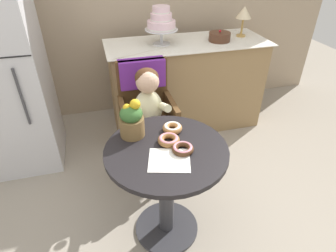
{
  "coord_description": "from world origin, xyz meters",
  "views": [
    {
      "loc": [
        -0.32,
        -1.24,
        1.73
      ],
      "look_at": [
        0.05,
        0.15,
        0.77
      ],
      "focal_mm": 30.31,
      "sensor_mm": 36.0,
      "label": 1
    }
  ],
  "objects": [
    {
      "name": "ground_plane",
      "position": [
        0.0,
        0.0,
        0.0
      ],
      "size": [
        8.0,
        8.0,
        0.0
      ],
      "primitive_type": "plane",
      "color": "gray"
    },
    {
      "name": "cafe_table",
      "position": [
        0.0,
        0.0,
        0.51
      ],
      "size": [
        0.72,
        0.72,
        0.72
      ],
      "color": "black",
      "rests_on": "ground"
    },
    {
      "name": "wicker_chair",
      "position": [
        0.02,
        0.72,
        0.64
      ],
      "size": [
        0.42,
        0.45,
        0.95
      ],
      "rotation": [
        0.0,
        0.0,
        0.07
      ],
      "color": "brown",
      "rests_on": "ground"
    },
    {
      "name": "seated_child",
      "position": [
        0.02,
        0.57,
        0.68
      ],
      "size": [
        0.27,
        0.32,
        0.73
      ],
      "color": "beige",
      "rests_on": "ground"
    },
    {
      "name": "paper_napkin",
      "position": [
        -0.01,
        -0.11,
        0.72
      ],
      "size": [
        0.27,
        0.25,
        0.0
      ],
      "primitive_type": "cube",
      "rotation": [
        0.0,
        0.0,
        -0.28
      ],
      "color": "white",
      "rests_on": "cafe_table"
    },
    {
      "name": "donut_front",
      "position": [
        0.03,
        0.05,
        0.74
      ],
      "size": [
        0.13,
        0.13,
        0.04
      ],
      "color": "#936033",
      "rests_on": "cafe_table"
    },
    {
      "name": "donut_mid",
      "position": [
        0.08,
        -0.05,
        0.74
      ],
      "size": [
        0.13,
        0.13,
        0.04
      ],
      "color": "#4C2D19",
      "rests_on": "cafe_table"
    },
    {
      "name": "donut_side",
      "position": [
        0.08,
        0.16,
        0.74
      ],
      "size": [
        0.12,
        0.12,
        0.04
      ],
      "color": "#AD7542",
      "rests_on": "cafe_table"
    },
    {
      "name": "flower_vase",
      "position": [
        -0.16,
        0.18,
        0.83
      ],
      "size": [
        0.15,
        0.15,
        0.24
      ],
      "color": "brown",
      "rests_on": "cafe_table"
    },
    {
      "name": "display_counter",
      "position": [
        0.55,
        1.3,
        0.45
      ],
      "size": [
        1.56,
        0.62,
        0.9
      ],
      "color": "#93754C",
      "rests_on": "ground"
    },
    {
      "name": "tiered_cake_stand",
      "position": [
        0.3,
        1.3,
        1.1
      ],
      "size": [
        0.3,
        0.3,
        0.33
      ],
      "color": "silver",
      "rests_on": "display_counter"
    },
    {
      "name": "round_layer_cake",
      "position": [
        0.85,
        1.25,
        0.94
      ],
      "size": [
        0.21,
        0.21,
        0.11
      ],
      "color": "#4C2D1E",
      "rests_on": "display_counter"
    },
    {
      "name": "table_lamp",
      "position": [
        1.12,
        1.34,
        1.12
      ],
      "size": [
        0.15,
        0.15,
        0.28
      ],
      "color": "#B28C47",
      "rests_on": "display_counter"
    },
    {
      "name": "refrigerator",
      "position": [
        -1.05,
        1.1,
        0.85
      ],
      "size": [
        0.64,
        0.63,
        1.7
      ],
      "color": "silver",
      "rests_on": "ground"
    }
  ]
}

